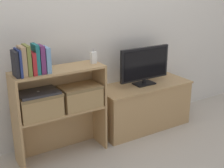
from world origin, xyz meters
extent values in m
plane|color=#BCB2A3|center=(0.00, 0.00, 0.00)|extent=(16.00, 16.00, 0.00)
cube|color=silver|center=(0.00, 0.44, 1.20)|extent=(10.00, 0.05, 2.40)
cube|color=tan|center=(0.44, 0.20, 0.24)|extent=(1.01, 0.41, 0.47)
cube|color=tan|center=(0.44, 0.20, 0.48)|extent=(1.03, 0.43, 0.02)
cube|color=black|center=(0.44, 0.20, 0.50)|extent=(0.22, 0.14, 0.01)
cylinder|color=black|center=(0.44, 0.20, 0.53)|extent=(0.04, 0.04, 0.04)
cube|color=black|center=(0.44, 0.20, 0.72)|extent=(0.59, 0.04, 0.34)
cube|color=black|center=(0.44, 0.18, 0.72)|extent=(0.54, 0.00, 0.30)
cube|color=tan|center=(-0.94, 0.14, 0.22)|extent=(0.02, 0.27, 0.45)
cube|color=tan|center=(-0.15, 0.14, 0.22)|extent=(0.02, 0.27, 0.45)
cube|color=tan|center=(-0.54, 0.26, 0.22)|extent=(0.77, 0.02, 0.45)
cube|color=tan|center=(-0.54, 0.14, 0.44)|extent=(0.77, 0.27, 0.02)
cube|color=tan|center=(-0.94, 0.14, 0.64)|extent=(0.02, 0.27, 0.38)
cube|color=tan|center=(-0.15, 0.14, 0.64)|extent=(0.02, 0.27, 0.38)
cube|color=tan|center=(-0.54, 0.26, 0.64)|extent=(0.77, 0.02, 0.38)
cube|color=tan|center=(-0.54, 0.14, 0.82)|extent=(0.77, 0.27, 0.02)
cube|color=#232328|center=(-0.90, 0.10, 0.93)|extent=(0.03, 0.14, 0.21)
cube|color=navy|center=(-0.88, 0.10, 0.94)|extent=(0.02, 0.16, 0.22)
cube|color=tan|center=(-0.85, 0.10, 0.95)|extent=(0.04, 0.14, 0.24)
cube|color=olive|center=(-0.81, 0.10, 0.95)|extent=(0.03, 0.14, 0.24)
cube|color=#B22328|center=(-0.77, 0.10, 0.92)|extent=(0.03, 0.15, 0.18)
cube|color=#1E7075|center=(-0.74, 0.10, 0.95)|extent=(0.03, 0.13, 0.24)
cube|color=#6B2D66|center=(-0.69, 0.10, 0.94)|extent=(0.04, 0.13, 0.23)
cube|color=#709ECC|center=(-0.65, 0.10, 0.93)|extent=(0.04, 0.14, 0.21)
cube|color=white|center=(-0.20, 0.14, 0.88)|extent=(0.05, 0.04, 0.11)
cylinder|color=silver|center=(-0.20, 0.14, 0.95)|extent=(0.01, 0.01, 0.03)
cube|color=tan|center=(-0.73, 0.12, 0.55)|extent=(0.35, 0.23, 0.20)
cube|color=olive|center=(-0.73, 0.12, 0.63)|extent=(0.36, 0.24, 0.02)
cube|color=tan|center=(-0.35, 0.12, 0.55)|extent=(0.35, 0.23, 0.20)
cube|color=olive|center=(-0.35, 0.12, 0.63)|extent=(0.36, 0.24, 0.02)
cube|color=#2D2D33|center=(-0.73, 0.12, 0.66)|extent=(0.33, 0.22, 0.02)
cylinder|color=#99999E|center=(-0.73, 0.12, 0.67)|extent=(0.02, 0.02, 0.00)
camera|label=1|loc=(-1.50, -2.27, 1.56)|focal=50.00mm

